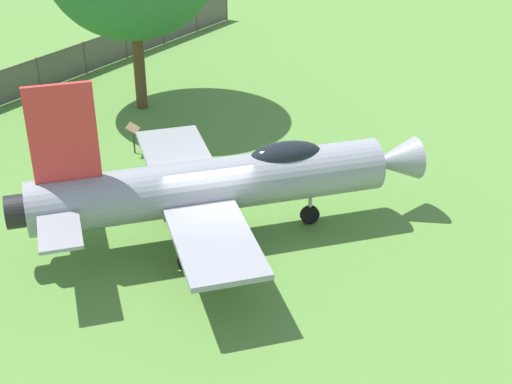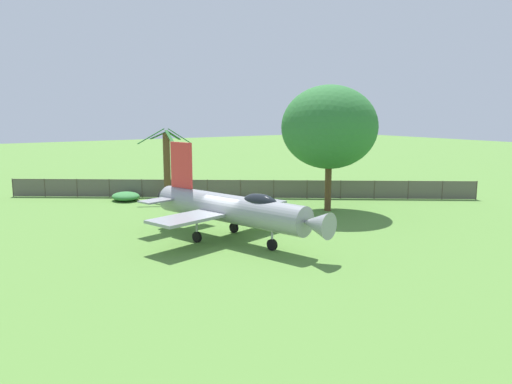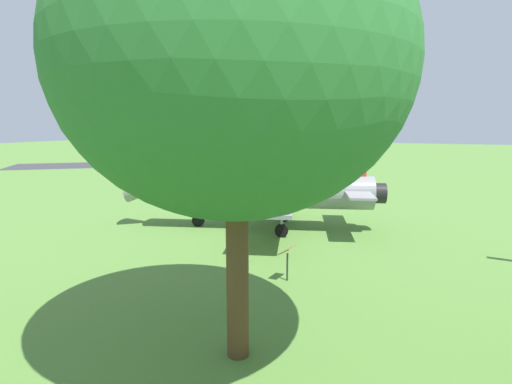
# 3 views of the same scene
# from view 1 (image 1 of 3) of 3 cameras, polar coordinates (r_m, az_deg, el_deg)

# --- Properties ---
(ground_plane) EXTENTS (200.00, 200.00, 0.00)m
(ground_plane) POSITION_cam_1_polar(r_m,az_deg,el_deg) (22.56, -3.37, -3.53)
(ground_plane) COLOR #568438
(display_jet) EXTENTS (9.48, 12.19, 5.35)m
(display_jet) POSITION_cam_1_polar(r_m,az_deg,el_deg) (21.68, -2.64, 0.76)
(display_jet) COLOR gray
(display_jet) RESTS_ON ground_plane
(info_plaque) EXTENTS (0.65, 0.48, 1.14)m
(info_plaque) POSITION_cam_1_polar(r_m,az_deg,el_deg) (27.66, -9.44, 4.57)
(info_plaque) COLOR #333333
(info_plaque) RESTS_ON ground_plane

